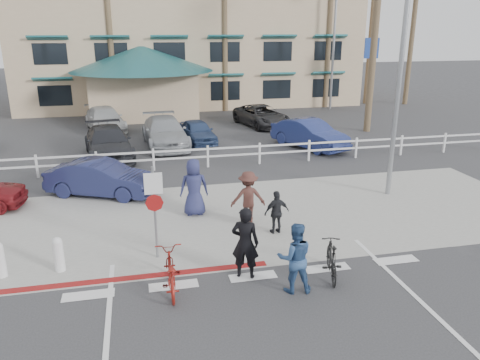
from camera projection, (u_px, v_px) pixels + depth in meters
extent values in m
plane|color=#333335|center=(259.00, 289.00, 11.29)|extent=(140.00, 140.00, 0.00)
cube|color=#333335|center=(284.00, 341.00, 9.43)|extent=(12.00, 16.00, 0.01)
cube|color=gray|center=(224.00, 218.00, 15.46)|extent=(22.00, 7.00, 0.01)
cube|color=#333335|center=(206.00, 181.00, 19.17)|extent=(40.00, 5.00, 0.01)
cube|color=#333335|center=(182.00, 133.00, 27.98)|extent=(50.00, 16.00, 0.01)
cube|color=maroon|center=(132.00, 278.00, 11.77)|extent=(7.00, 0.25, 0.02)
imported|color=maroon|center=(170.00, 272.00, 11.12)|extent=(0.67, 1.85, 0.97)
imported|color=black|center=(245.00, 243.00, 11.56)|extent=(0.81, 0.69, 1.88)
imported|color=black|center=(332.00, 260.00, 11.70)|extent=(0.87, 1.67, 0.97)
imported|color=navy|center=(295.00, 258.00, 10.97)|extent=(0.94, 0.78, 1.75)
imported|color=#4A2923|center=(248.00, 197.00, 14.89)|extent=(1.17, 0.74, 1.72)
imported|color=black|center=(277.00, 212.00, 14.17)|extent=(0.84, 0.45, 1.36)
imported|color=navy|center=(194.00, 187.00, 15.50)|extent=(0.97, 0.66, 1.94)
imported|color=#1D224A|center=(101.00, 178.00, 17.41)|extent=(4.27, 2.93, 1.33)
imported|color=#25262C|center=(108.00, 143.00, 22.50)|extent=(2.73, 5.25, 1.46)
imported|color=navy|center=(198.00, 131.00, 25.42)|extent=(1.97, 3.80, 1.23)
imported|color=navy|center=(310.00, 134.00, 24.25)|extent=(3.27, 4.74, 1.48)
imported|color=silver|center=(105.00, 119.00, 28.43)|extent=(2.97, 5.06, 1.38)
imported|color=#272729|center=(262.00, 116.00, 29.68)|extent=(3.17, 5.09, 1.31)
imported|color=#9B9FA4|center=(165.00, 132.00, 24.65)|extent=(2.45, 5.29, 1.50)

